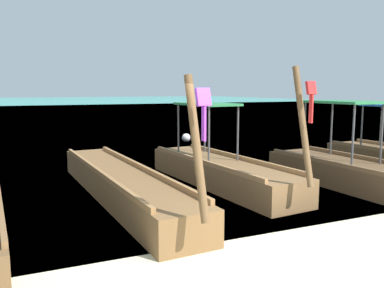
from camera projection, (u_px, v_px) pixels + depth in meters
ground at (294, 273)px, 5.27m from camera, size 120.00×120.00×0.00m
sea_water at (41, 105)px, 60.95m from camera, size 120.00×120.00×0.00m
longtail_boat_violet_ribbon at (121, 184)px, 8.84m from camera, size 1.52×7.45×2.63m
longtail_boat_red_ribbon at (220, 170)px, 10.06m from camera, size 1.73×5.87×2.86m
longtail_boat_blue_ribbon at (361, 174)px, 9.66m from camera, size 1.68×6.11×2.69m
mooring_buoy_near at (186, 138)px, 18.28m from camera, size 0.39×0.39×0.39m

